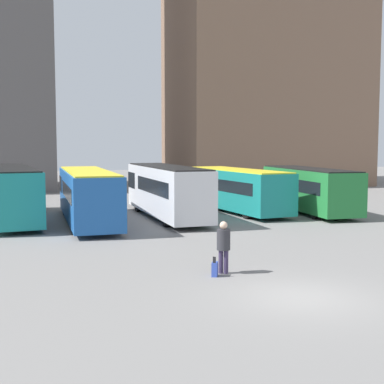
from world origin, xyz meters
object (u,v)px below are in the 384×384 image
at_px(bus_3, 237,189).
at_px(bus_4, 308,188).
at_px(bus_2, 166,189).
at_px(bus_0, 11,191).
at_px(bus_1, 88,194).
at_px(traveler, 224,243).
at_px(suitcase, 215,269).

relative_size(bus_3, bus_4, 1.03).
bearing_deg(bus_2, bus_0, 78.99).
distance_m(bus_0, bus_1, 4.91).
bearing_deg(bus_1, bus_0, 61.67).
relative_size(bus_2, bus_3, 1.11).
xyz_separation_m(bus_0, traveler, (8.23, -15.97, -0.64)).
relative_size(bus_1, suitcase, 16.85).
xyz_separation_m(bus_4, suitcase, (-11.29, -15.22, -1.36)).
height_order(bus_3, traveler, bus_3).
bearing_deg(bus_0, traveler, -160.37).
bearing_deg(traveler, bus_1, 40.01).
xyz_separation_m(bus_1, bus_3, (10.13, 2.48, -0.09)).
height_order(bus_1, bus_2, bus_2).
bearing_deg(bus_2, suitcase, 170.86).
bearing_deg(bus_3, suitcase, 149.25).
xyz_separation_m(bus_3, bus_4, (4.56, -1.36, 0.04)).
bearing_deg(suitcase, bus_3, 2.45).
bearing_deg(bus_3, traveler, 150.14).
distance_m(bus_2, bus_3, 5.47).
xyz_separation_m(bus_0, suitcase, (7.81, -16.27, -1.50)).
relative_size(bus_1, bus_3, 1.13).
bearing_deg(bus_1, suitcase, -168.49).
distance_m(bus_2, bus_4, 9.82).
height_order(bus_2, suitcase, bus_2).
relative_size(bus_0, bus_2, 1.07).
distance_m(bus_1, suitcase, 14.58).
xyz_separation_m(bus_1, suitcase, (3.41, -14.10, -1.42)).
bearing_deg(bus_3, bus_4, -115.21).
height_order(bus_0, bus_4, bus_0).
distance_m(bus_3, suitcase, 17.94).
bearing_deg(bus_3, bus_1, 95.07).
height_order(traveler, suitcase, traveler).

